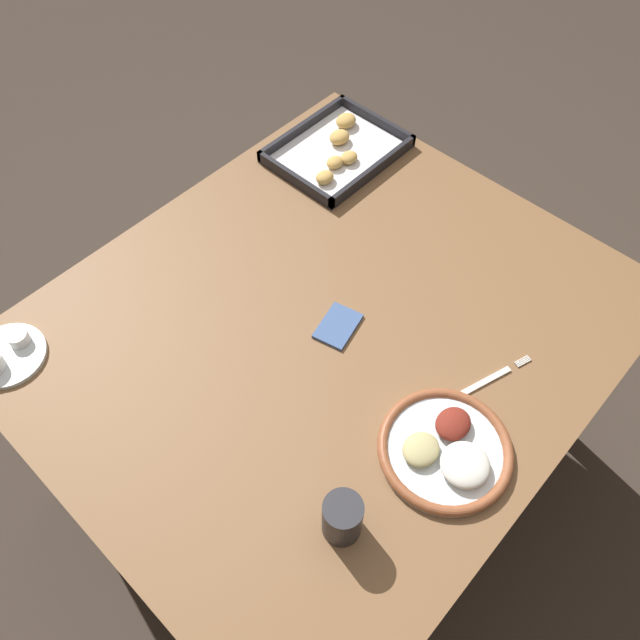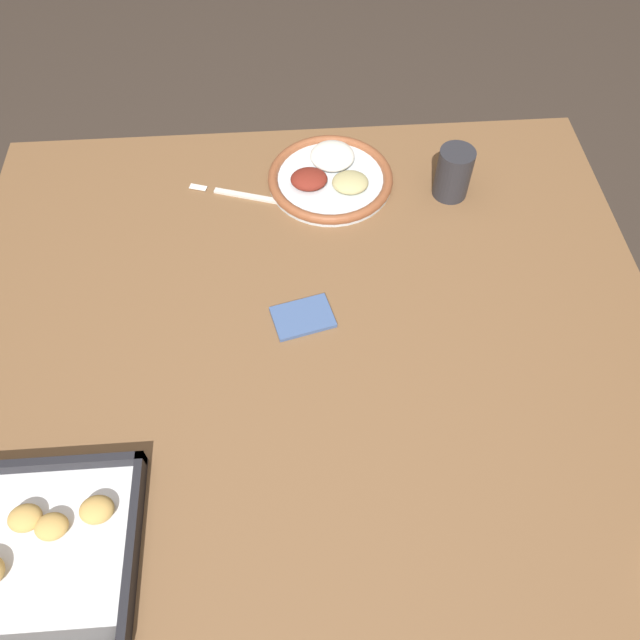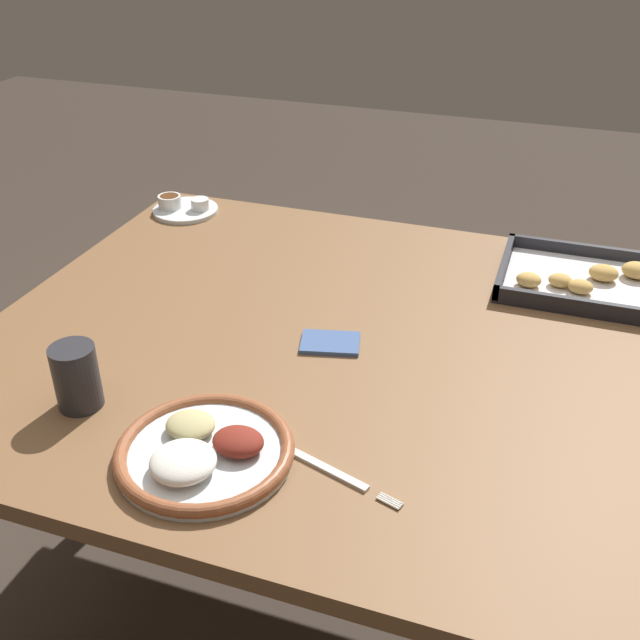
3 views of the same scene
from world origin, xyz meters
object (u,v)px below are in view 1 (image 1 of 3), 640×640
dinner_plate (446,450)px  baking_tray (338,150)px  fork (486,381)px  saucer_plate (5,355)px  drinking_cup (342,518)px  napkin (338,326)px

dinner_plate → baking_tray: size_ratio=0.77×
dinner_plate → fork: (0.18, 0.03, -0.01)m
saucer_plate → baking_tray: 0.93m
saucer_plate → fork: bearing=-50.3°
drinking_cup → napkin: size_ratio=0.90×
dinner_plate → saucer_plate: size_ratio=1.62×
fork → napkin: size_ratio=1.71×
saucer_plate → baking_tray: (0.93, -0.07, -0.00)m
dinner_plate → fork: 0.18m
saucer_plate → baking_tray: same height
dinner_plate → napkin: dinner_plate is taller
dinner_plate → napkin: bearing=77.5°
baking_tray → napkin: bearing=-138.0°
fork → baking_tray: (0.31, 0.68, 0.01)m
dinner_plate → saucer_plate: (-0.45, 0.78, 0.00)m
saucer_plate → napkin: saucer_plate is taller
drinking_cup → dinner_plate: bearing=-11.9°
dinner_plate → napkin: size_ratio=2.19×
fork → saucer_plate: saucer_plate is taller
baking_tray → napkin: 0.55m
saucer_plate → drinking_cup: size_ratio=1.50×
drinking_cup → saucer_plate: bearing=106.2°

